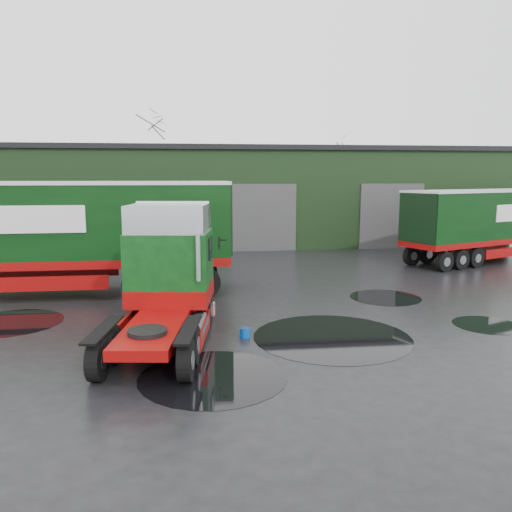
{
  "coord_description": "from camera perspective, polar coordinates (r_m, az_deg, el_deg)",
  "views": [
    {
      "loc": [
        -1.91,
        -15.6,
        4.39
      ],
      "look_at": [
        0.09,
        1.3,
        1.7
      ],
      "focal_mm": 35.0,
      "sensor_mm": 36.0,
      "label": 1
    }
  ],
  "objects": [
    {
      "name": "ground",
      "position": [
        16.32,
        0.24,
        -6.62
      ],
      "size": [
        100.0,
        100.0,
        0.0
      ],
      "primitive_type": "plane",
      "color": "black"
    },
    {
      "name": "warehouse",
      "position": [
        35.84,
        -0.47,
        7.02
      ],
      "size": [
        32.4,
        12.4,
        6.3
      ],
      "color": "black",
      "rests_on": "ground"
    },
    {
      "name": "hero_tractor",
      "position": [
        12.89,
        -11.03,
        -2.58
      ],
      "size": [
        3.25,
        6.21,
        3.69
      ],
      "primitive_type": null,
      "rotation": [
        0.0,
        0.0,
        -0.13
      ],
      "color": "#0C3C11",
      "rests_on": "ground"
    },
    {
      "name": "trailer_left",
      "position": [
        20.17,
        -22.79,
        1.88
      ],
      "size": [
        13.84,
        3.04,
        4.28
      ],
      "primitive_type": null,
      "rotation": [
        0.0,
        0.0,
        1.59
      ],
      "color": "silver",
      "rests_on": "ground"
    },
    {
      "name": "lorry_right",
      "position": [
        29.16,
        25.35,
        3.22
      ],
      "size": [
        14.28,
        7.87,
        3.79
      ],
      "primitive_type": null,
      "rotation": [
        0.0,
        0.0,
        -1.18
      ],
      "color": "silver",
      "rests_on": "ground"
    },
    {
      "name": "wash_bucket",
      "position": [
        13.97,
        -1.25,
        -8.76
      ],
      "size": [
        0.34,
        0.34,
        0.27
      ],
      "primitive_type": "cylinder",
      "rotation": [
        0.0,
        0.0,
        -0.21
      ],
      "color": "#073D9B",
      "rests_on": "ground"
    },
    {
      "name": "tree_back_a",
      "position": [
        45.78,
        -12.02,
        9.25
      ],
      "size": [
        4.4,
        4.4,
        9.5
      ],
      "primitive_type": null,
      "color": "black",
      "rests_on": "ground"
    },
    {
      "name": "tree_back_b",
      "position": [
        47.13,
        7.98,
        8.13
      ],
      "size": [
        4.4,
        4.4,
        7.5
      ],
      "primitive_type": null,
      "color": "black",
      "rests_on": "ground"
    },
    {
      "name": "puddle_0",
      "position": [
        11.45,
        -4.93,
        -13.59
      ],
      "size": [
        3.33,
        3.33,
        0.01
      ],
      "primitive_type": "cylinder",
      "color": "black",
      "rests_on": "ground"
    },
    {
      "name": "puddle_1",
      "position": [
        19.08,
        14.55,
        -4.6
      ],
      "size": [
        2.6,
        2.6,
        0.01
      ],
      "primitive_type": "cylinder",
      "color": "black",
      "rests_on": "ground"
    },
    {
      "name": "puddle_2",
      "position": [
        17.1,
        -26.3,
        -6.84
      ],
      "size": [
        3.11,
        3.11,
        0.01
      ],
      "primitive_type": "cylinder",
      "color": "black",
      "rests_on": "ground"
    },
    {
      "name": "puddle_3",
      "position": [
        16.65,
        24.87,
        -7.15
      ],
      "size": [
        1.98,
        1.98,
        0.01
      ],
      "primitive_type": "cylinder",
      "color": "black",
      "rests_on": "ground"
    },
    {
      "name": "puddle_4",
      "position": [
        14.19,
        8.67,
        -9.13
      ],
      "size": [
        4.39,
        4.39,
        0.01
      ],
      "primitive_type": "cylinder",
      "color": "black",
      "rests_on": "ground"
    }
  ]
}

